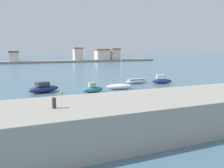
{
  "coord_description": "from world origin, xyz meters",
  "views": [
    {
      "loc": [
        -14.03,
        -24.19,
        6.52
      ],
      "look_at": [
        0.78,
        10.96,
        0.74
      ],
      "focal_mm": 37.74,
      "sensor_mm": 36.0,
      "label": 1
    }
  ],
  "objects_px": {
    "mooring_buoy_3": "(34,90)",
    "moored_boat_3": "(137,81)",
    "moored_boat_1": "(93,89)",
    "moored_boat_0": "(44,88)",
    "moored_boat_2": "(119,86)",
    "mooring_buoy_0": "(16,101)",
    "mooring_buoy_1": "(21,103)",
    "mooring_bollard": "(54,103)",
    "mooring_buoy_4": "(62,92)",
    "moored_boat_4": "(162,80)",
    "mooring_buoy_2": "(192,95)"
  },
  "relations": [
    {
      "from": "moored_boat_0",
      "to": "mooring_buoy_2",
      "type": "bearing_deg",
      "value": -50.32
    },
    {
      "from": "mooring_bollard",
      "to": "mooring_buoy_4",
      "type": "xyz_separation_m",
      "value": [
        4.06,
        19.15,
        -2.88
      ]
    },
    {
      "from": "mooring_bollard",
      "to": "mooring_buoy_2",
      "type": "xyz_separation_m",
      "value": [
        20.57,
        10.56,
        -2.97
      ]
    },
    {
      "from": "moored_boat_1",
      "to": "mooring_buoy_3",
      "type": "bearing_deg",
      "value": 148.32
    },
    {
      "from": "mooring_buoy_1",
      "to": "mooring_buoy_4",
      "type": "height_order",
      "value": "mooring_buoy_4"
    },
    {
      "from": "mooring_bollard",
      "to": "mooring_buoy_3",
      "type": "xyz_separation_m",
      "value": [
        0.51,
        23.18,
        -2.94
      ]
    },
    {
      "from": "moored_boat_0",
      "to": "mooring_buoy_0",
      "type": "height_order",
      "value": "moored_boat_0"
    },
    {
      "from": "mooring_buoy_0",
      "to": "moored_boat_1",
      "type": "bearing_deg",
      "value": 12.43
    },
    {
      "from": "mooring_buoy_0",
      "to": "mooring_buoy_2",
      "type": "relative_size",
      "value": 1.08
    },
    {
      "from": "moored_boat_1",
      "to": "mooring_buoy_2",
      "type": "xyz_separation_m",
      "value": [
        12.02,
        -7.73,
        -0.39
      ]
    },
    {
      "from": "moored_boat_0",
      "to": "moored_boat_2",
      "type": "height_order",
      "value": "moored_boat_2"
    },
    {
      "from": "mooring_buoy_3",
      "to": "moored_boat_3",
      "type": "bearing_deg",
      "value": 1.62
    },
    {
      "from": "moored_boat_2",
      "to": "mooring_buoy_1",
      "type": "xyz_separation_m",
      "value": [
        -14.99,
        -4.99,
        -0.29
      ]
    },
    {
      "from": "moored_boat_0",
      "to": "moored_boat_1",
      "type": "relative_size",
      "value": 1.57
    },
    {
      "from": "moored_boat_2",
      "to": "moored_boat_3",
      "type": "xyz_separation_m",
      "value": [
        5.62,
        4.45,
        -0.04
      ]
    },
    {
      "from": "mooring_bollard",
      "to": "moored_boat_1",
      "type": "relative_size",
      "value": 0.21
    },
    {
      "from": "moored_boat_4",
      "to": "moored_boat_3",
      "type": "bearing_deg",
      "value": 172.39
    },
    {
      "from": "moored_boat_2",
      "to": "mooring_buoy_3",
      "type": "relative_size",
      "value": 20.63
    },
    {
      "from": "moored_boat_4",
      "to": "mooring_buoy_1",
      "type": "distance_m",
      "value": 25.86
    },
    {
      "from": "moored_boat_0",
      "to": "moored_boat_4",
      "type": "distance_m",
      "value": 21.4
    },
    {
      "from": "mooring_buoy_3",
      "to": "mooring_buoy_4",
      "type": "distance_m",
      "value": 5.37
    },
    {
      "from": "moored_boat_3",
      "to": "mooring_buoy_4",
      "type": "distance_m",
      "value": 15.63
    },
    {
      "from": "moored_boat_1",
      "to": "moored_boat_2",
      "type": "bearing_deg",
      "value": 10.91
    },
    {
      "from": "mooring_bollard",
      "to": "moored_boat_1",
      "type": "bearing_deg",
      "value": 64.94
    },
    {
      "from": "mooring_buoy_0",
      "to": "moored_boat_4",
      "type": "bearing_deg",
      "value": 12.75
    },
    {
      "from": "mooring_bollard",
      "to": "moored_boat_0",
      "type": "relative_size",
      "value": 0.13
    },
    {
      "from": "mooring_buoy_1",
      "to": "mooring_buoy_3",
      "type": "relative_size",
      "value": 1.13
    },
    {
      "from": "moored_boat_4",
      "to": "moored_boat_2",
      "type": "bearing_deg",
      "value": -147.62
    },
    {
      "from": "moored_boat_1",
      "to": "mooring_buoy_0",
      "type": "xyz_separation_m",
      "value": [
        -10.74,
        -2.37,
        -0.38
      ]
    },
    {
      "from": "mooring_bollard",
      "to": "moored_boat_0",
      "type": "height_order",
      "value": "mooring_bollard"
    },
    {
      "from": "moored_boat_0",
      "to": "moored_boat_2",
      "type": "bearing_deg",
      "value": -29.89
    },
    {
      "from": "moored_boat_3",
      "to": "mooring_buoy_4",
      "type": "xyz_separation_m",
      "value": [
        -14.95,
        -4.55,
        -0.22
      ]
    },
    {
      "from": "moored_boat_1",
      "to": "mooring_buoy_4",
      "type": "height_order",
      "value": "moored_boat_1"
    },
    {
      "from": "moored_boat_0",
      "to": "mooring_buoy_3",
      "type": "bearing_deg",
      "value": 99.23
    },
    {
      "from": "moored_boat_3",
      "to": "mooring_buoy_2",
      "type": "height_order",
      "value": "moored_boat_3"
    },
    {
      "from": "moored_boat_1",
      "to": "mooring_buoy_4",
      "type": "relative_size",
      "value": 7.55
    },
    {
      "from": "mooring_buoy_0",
      "to": "mooring_buoy_1",
      "type": "relative_size",
      "value": 0.79
    },
    {
      "from": "moored_boat_0",
      "to": "moored_boat_3",
      "type": "distance_m",
      "value": 17.44
    },
    {
      "from": "mooring_buoy_4",
      "to": "moored_boat_0",
      "type": "bearing_deg",
      "value": 140.66
    },
    {
      "from": "mooring_bollard",
      "to": "moored_boat_3",
      "type": "height_order",
      "value": "mooring_bollard"
    },
    {
      "from": "moored_boat_1",
      "to": "mooring_buoy_3",
      "type": "distance_m",
      "value": 9.42
    },
    {
      "from": "mooring_buoy_3",
      "to": "moored_boat_0",
      "type": "bearing_deg",
      "value": -59.56
    },
    {
      "from": "mooring_bollard",
      "to": "moored_boat_2",
      "type": "distance_m",
      "value": 23.6
    },
    {
      "from": "mooring_bollard",
      "to": "moored_boat_0",
      "type": "bearing_deg",
      "value": 85.18
    },
    {
      "from": "moored_boat_4",
      "to": "mooring_buoy_4",
      "type": "height_order",
      "value": "moored_boat_4"
    },
    {
      "from": "mooring_buoy_2",
      "to": "mooring_bollard",
      "type": "bearing_deg",
      "value": -152.84
    },
    {
      "from": "moored_boat_3",
      "to": "mooring_buoy_0",
      "type": "xyz_separation_m",
      "value": [
        -21.2,
        -7.78,
        -0.29
      ]
    },
    {
      "from": "mooring_buoy_2",
      "to": "mooring_buoy_3",
      "type": "distance_m",
      "value": 23.7
    },
    {
      "from": "moored_boat_2",
      "to": "mooring_buoy_4",
      "type": "bearing_deg",
      "value": -166.81
    },
    {
      "from": "mooring_buoy_1",
      "to": "mooring_buoy_0",
      "type": "bearing_deg",
      "value": 109.46
    }
  ]
}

